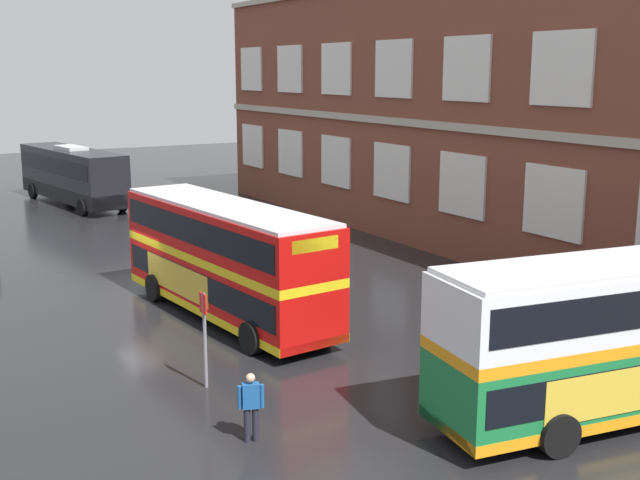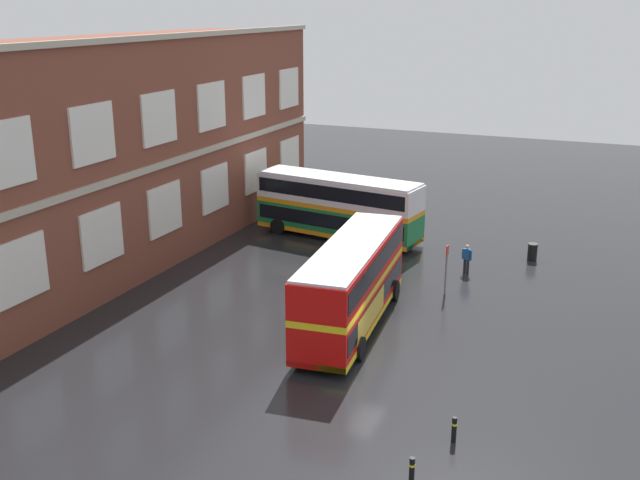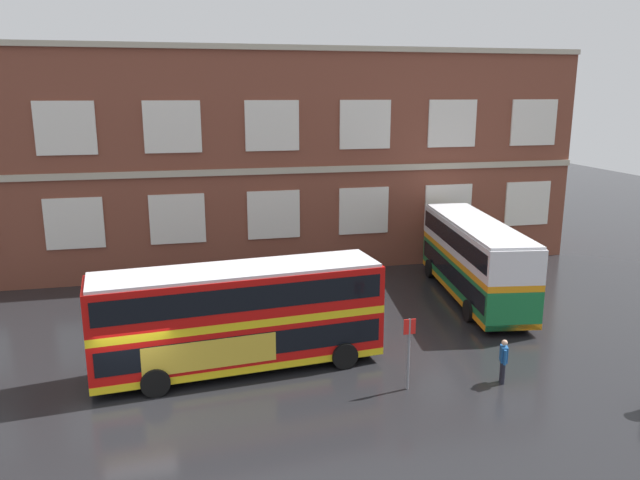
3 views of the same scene
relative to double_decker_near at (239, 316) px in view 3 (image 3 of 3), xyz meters
The scene contains 6 objects.
ground_plane 4.41m from the double_decker_near, behind, with size 120.00×120.00×0.00m, color black.
brick_terminal_building 17.17m from the double_decker_near, 97.48° to the left, with size 49.18×8.19×13.05m.
double_decker_near is the anchor object (origin of this frame).
double_decker_middle 13.95m from the double_decker_near, 24.30° to the left, with size 4.12×11.25×4.07m.
waiting_passenger 10.00m from the double_decker_near, 20.11° to the right, with size 0.36×0.63×1.70m.
bus_stand_flag 6.53m from the double_decker_near, 28.49° to the right, with size 0.44×0.10×2.70m.
Camera 3 is at (1.85, -20.79, 10.49)m, focal length 34.47 mm.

